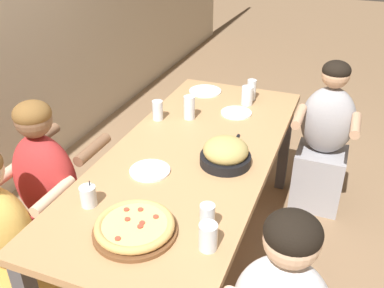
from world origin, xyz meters
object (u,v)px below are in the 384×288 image
at_px(empty_plate_a, 205,91).
at_px(diner_near_right, 324,145).
at_px(drinking_glass_b, 208,237).
at_px(empty_plate_b, 236,113).
at_px(cocktail_glass_blue, 88,197).
at_px(empty_plate_c, 150,171).
at_px(skillet_bowl, 226,153).
at_px(pizza_board_main, 135,227).
at_px(diner_far_left, 7,255).
at_px(drinking_glass_d, 247,97).
at_px(drinking_glass_e, 158,111).
at_px(diner_far_midleft, 52,207).
at_px(drinking_glass_c, 251,91).
at_px(drinking_glass_f, 207,219).
at_px(drinking_glass_a, 189,109).

height_order(empty_plate_a, diner_near_right, diner_near_right).
bearing_deg(drinking_glass_b, empty_plate_a, 19.95).
distance_m(empty_plate_b, cocktail_glass_blue, 1.22).
height_order(empty_plate_c, diner_near_right, diner_near_right).
bearing_deg(skillet_bowl, pizza_board_main, 163.85).
bearing_deg(drinking_glass_b, diner_far_left, 96.46).
distance_m(cocktail_glass_blue, diner_near_right, 1.75).
relative_size(empty_plate_b, diner_near_right, 0.18).
height_order(drinking_glass_d, drinking_glass_e, drinking_glass_d).
bearing_deg(empty_plate_b, diner_far_left, 151.01).
distance_m(empty_plate_a, diner_far_midleft, 1.36).
height_order(empty_plate_c, diner_far_midleft, diner_far_midleft).
distance_m(drinking_glass_b, drinking_glass_c, 1.51).
distance_m(pizza_board_main, empty_plate_c, 0.46).
xyz_separation_m(pizza_board_main, drinking_glass_b, (0.02, -0.31, 0.03)).
height_order(pizza_board_main, drinking_glass_b, drinking_glass_b).
relative_size(empty_plate_b, diner_far_left, 0.19).
bearing_deg(skillet_bowl, drinking_glass_f, -170.84).
bearing_deg(drinking_glass_b, drinking_glass_f, 21.35).
relative_size(empty_plate_c, drinking_glass_d, 1.63).
distance_m(drinking_glass_d, diner_far_midleft, 1.43).
relative_size(pizza_board_main, empty_plate_b, 1.77).
relative_size(empty_plate_b, drinking_glass_d, 1.56).
xyz_separation_m(drinking_glass_a, drinking_glass_d, (0.34, -0.28, -0.01)).
bearing_deg(diner_near_right, diner_far_left, 51.38).
relative_size(drinking_glass_d, drinking_glass_f, 0.96).
distance_m(drinking_glass_b, diner_far_left, 1.05).
height_order(drinking_glass_c, drinking_glass_d, drinking_glass_c).
relative_size(drinking_glass_a, drinking_glass_e, 1.20).
bearing_deg(skillet_bowl, drinking_glass_c, 5.45).
relative_size(cocktail_glass_blue, drinking_glass_a, 0.81).
xyz_separation_m(cocktail_glass_blue, drinking_glass_e, (0.91, 0.08, 0.01)).
bearing_deg(drinking_glass_e, cocktail_glass_blue, -174.86).
xyz_separation_m(drinking_glass_d, drinking_glass_e, (-0.43, 0.46, -0.00)).
height_order(skillet_bowl, drinking_glass_b, skillet_bowl).
bearing_deg(drinking_glass_b, cocktail_glass_blue, 83.33).
xyz_separation_m(cocktail_glass_blue, drinking_glass_b, (-0.07, -0.59, 0.02)).
height_order(drinking_glass_b, drinking_glass_e, drinking_glass_e).
relative_size(skillet_bowl, empty_plate_b, 1.95).
xyz_separation_m(drinking_glass_b, drinking_glass_c, (1.50, 0.21, 0.00)).
distance_m(empty_plate_c, diner_far_left, 0.80).
distance_m(diner_near_right, diner_far_midleft, 1.83).
xyz_separation_m(drinking_glass_b, drinking_glass_d, (1.40, 0.21, -0.00)).
bearing_deg(diner_near_right, drinking_glass_b, 77.98).
distance_m(drinking_glass_e, drinking_glass_f, 1.09).
relative_size(drinking_glass_b, drinking_glass_e, 0.94).
distance_m(empty_plate_a, drinking_glass_f, 1.50).
height_order(pizza_board_main, empty_plate_a, pizza_board_main).
relative_size(drinking_glass_c, drinking_glass_d, 1.11).
bearing_deg(diner_far_left, cocktail_glass_blue, 24.95).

